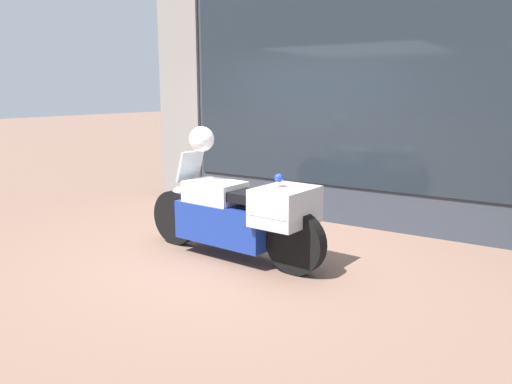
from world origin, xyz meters
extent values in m
plane|color=#7A5B4C|center=(0.00, 0.00, 0.00)|extent=(60.00, 60.00, 0.00)
cube|color=#333842|center=(0.00, 2.00, 1.93)|extent=(5.74, 0.40, 3.85)
cube|color=gray|center=(-2.47, 2.03, 1.93)|extent=(0.81, 0.55, 3.85)
cube|color=#1E262D|center=(0.37, 1.79, 1.98)|extent=(4.71, 0.02, 2.85)
cube|color=slate|center=(0.33, 2.01, 0.28)|extent=(4.49, 0.30, 0.55)
cube|color=silver|center=(0.33, 2.15, 1.27)|extent=(4.49, 0.02, 1.48)
cube|color=beige|center=(0.33, 2.01, 2.00)|extent=(4.49, 0.30, 0.03)
cube|color=#195623|center=(-1.35, 2.01, 2.04)|extent=(0.18, 0.04, 0.05)
cube|color=maroon|center=(-0.51, 2.01, 2.04)|extent=(0.18, 0.04, 0.05)
cube|color=black|center=(0.33, 2.01, 2.04)|extent=(0.18, 0.04, 0.05)
cube|color=navy|center=(1.17, 2.01, 2.04)|extent=(0.18, 0.04, 0.05)
cube|color=#C68E19|center=(2.01, 2.01, 2.04)|extent=(0.18, 0.04, 0.05)
cube|color=yellow|center=(-1.24, 1.94, 0.69)|extent=(0.19, 0.01, 0.27)
cube|color=red|center=(-0.19, 1.94, 0.69)|extent=(0.19, 0.03, 0.27)
cube|color=orange|center=(0.85, 1.94, 0.69)|extent=(0.19, 0.03, 0.27)
cube|color=#2866B7|center=(1.89, 1.94, 0.69)|extent=(0.19, 0.02, 0.27)
cylinder|color=black|center=(-0.88, -0.13, 0.33)|extent=(0.67, 0.19, 0.66)
cylinder|color=black|center=(0.84, -0.26, 0.33)|extent=(0.67, 0.19, 0.66)
cube|color=navy|center=(-0.06, -0.19, 0.40)|extent=(1.20, 0.58, 0.43)
cube|color=white|center=(-0.24, -0.18, 0.71)|extent=(0.67, 0.49, 0.26)
cube|color=black|center=(0.20, -0.21, 0.74)|extent=(0.70, 0.42, 0.10)
cube|color=#B7B7BC|center=(0.71, -0.25, 0.70)|extent=(0.56, 0.68, 0.38)
cube|color=white|center=(0.71, -0.25, 0.70)|extent=(0.51, 0.69, 0.11)
cube|color=#B2BCC6|center=(-0.62, -0.15, 0.99)|extent=(0.16, 0.36, 0.36)
sphere|color=white|center=(-0.83, -0.14, 0.64)|extent=(0.14, 0.14, 0.14)
sphere|color=blue|center=(0.63, -0.24, 0.98)|extent=(0.09, 0.09, 0.09)
sphere|color=white|center=(-0.43, -0.17, 1.31)|extent=(0.29, 0.29, 0.29)
camera|label=1|loc=(3.15, -4.56, 1.84)|focal=35.00mm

